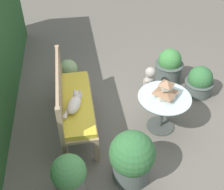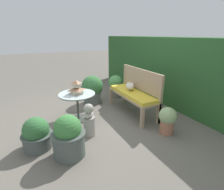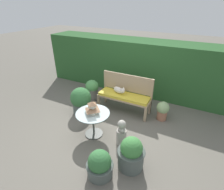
{
  "view_description": "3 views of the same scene",
  "coord_description": "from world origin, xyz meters",
  "px_view_note": "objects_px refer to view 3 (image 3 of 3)",
  "views": [
    {
      "loc": [
        -2.86,
        0.89,
        3.03
      ],
      "look_at": [
        0.18,
        0.41,
        0.47
      ],
      "focal_mm": 45.0,
      "sensor_mm": 36.0,
      "label": 1
    },
    {
      "loc": [
        3.19,
        -1.11,
        1.7
      ],
      "look_at": [
        0.21,
        0.37,
        0.54
      ],
      "focal_mm": 28.0,
      "sensor_mm": 36.0,
      "label": 2
    },
    {
      "loc": [
        1.68,
        -2.82,
        2.68
      ],
      "look_at": [
        -0.05,
        0.53,
        0.63
      ],
      "focal_mm": 28.0,
      "sensor_mm": 36.0,
      "label": 3
    }
  ],
  "objects_px": {
    "patio_table": "(93,118)",
    "potted_plant_table_far": "(131,154)",
    "pagoda_birdhouse": "(92,108)",
    "potted_plant_path_edge": "(92,89)",
    "cat": "(119,90)",
    "garden_bust": "(121,133)",
    "potted_plant_hedge_corner": "(163,110)",
    "potted_plant_patio_mid": "(100,165)",
    "garden_bench": "(124,97)",
    "potted_plant_table_near": "(81,100)"
  },
  "relations": [
    {
      "from": "potted_plant_path_edge",
      "to": "potted_plant_table_far",
      "type": "distance_m",
      "value": 2.66
    },
    {
      "from": "patio_table",
      "to": "garden_bust",
      "type": "xyz_separation_m",
      "value": [
        0.68,
        0.01,
        -0.18
      ]
    },
    {
      "from": "potted_plant_patio_mid",
      "to": "potted_plant_hedge_corner",
      "type": "bearing_deg",
      "value": 75.0
    },
    {
      "from": "cat",
      "to": "potted_plant_path_edge",
      "type": "distance_m",
      "value": 0.99
    },
    {
      "from": "pagoda_birdhouse",
      "to": "garden_bust",
      "type": "bearing_deg",
      "value": 0.88
    },
    {
      "from": "potted_plant_table_near",
      "to": "potted_plant_patio_mid",
      "type": "bearing_deg",
      "value": -45.34
    },
    {
      "from": "potted_plant_table_near",
      "to": "potted_plant_patio_mid",
      "type": "height_order",
      "value": "potted_plant_table_near"
    },
    {
      "from": "cat",
      "to": "potted_plant_patio_mid",
      "type": "height_order",
      "value": "cat"
    },
    {
      "from": "potted_plant_path_edge",
      "to": "potted_plant_patio_mid",
      "type": "height_order",
      "value": "potted_plant_path_edge"
    },
    {
      "from": "patio_table",
      "to": "potted_plant_hedge_corner",
      "type": "xyz_separation_m",
      "value": [
        1.23,
        1.28,
        -0.18
      ]
    },
    {
      "from": "garden_bench",
      "to": "potted_plant_table_near",
      "type": "bearing_deg",
      "value": -149.37
    },
    {
      "from": "potted_plant_path_edge",
      "to": "cat",
      "type": "bearing_deg",
      "value": -7.77
    },
    {
      "from": "potted_plant_hedge_corner",
      "to": "potted_plant_patio_mid",
      "type": "bearing_deg",
      "value": -105.0
    },
    {
      "from": "pagoda_birdhouse",
      "to": "potted_plant_path_edge",
      "type": "xyz_separation_m",
      "value": [
        -0.9,
        1.35,
        -0.36
      ]
    },
    {
      "from": "garden_bust",
      "to": "potted_plant_table_near",
      "type": "xyz_separation_m",
      "value": [
        -1.45,
        0.6,
        0.08
      ]
    },
    {
      "from": "patio_table",
      "to": "potted_plant_table_far",
      "type": "height_order",
      "value": "potted_plant_table_far"
    },
    {
      "from": "cat",
      "to": "potted_plant_table_near",
      "type": "distance_m",
      "value": 1.05
    },
    {
      "from": "garden_bench",
      "to": "potted_plant_hedge_corner",
      "type": "relative_size",
      "value": 2.82
    },
    {
      "from": "patio_table",
      "to": "potted_plant_table_near",
      "type": "distance_m",
      "value": 0.99
    },
    {
      "from": "pagoda_birdhouse",
      "to": "potted_plant_patio_mid",
      "type": "height_order",
      "value": "pagoda_birdhouse"
    },
    {
      "from": "garden_bench",
      "to": "pagoda_birdhouse",
      "type": "xyz_separation_m",
      "value": [
        -0.21,
        -1.19,
        0.27
      ]
    },
    {
      "from": "potted_plant_table_far",
      "to": "potted_plant_table_near",
      "type": "bearing_deg",
      "value": 150.32
    },
    {
      "from": "patio_table",
      "to": "cat",
      "type": "bearing_deg",
      "value": 87.69
    },
    {
      "from": "cat",
      "to": "potted_plant_path_edge",
      "type": "height_order",
      "value": "cat"
    },
    {
      "from": "cat",
      "to": "pagoda_birdhouse",
      "type": "distance_m",
      "value": 1.22
    },
    {
      "from": "potted_plant_hedge_corner",
      "to": "pagoda_birdhouse",
      "type": "bearing_deg",
      "value": -133.87
    },
    {
      "from": "potted_plant_hedge_corner",
      "to": "potted_plant_table_near",
      "type": "relative_size",
      "value": 0.7
    },
    {
      "from": "garden_bust",
      "to": "potted_plant_table_near",
      "type": "height_order",
      "value": "potted_plant_table_near"
    },
    {
      "from": "cat",
      "to": "potted_plant_path_edge",
      "type": "relative_size",
      "value": 0.64
    },
    {
      "from": "garden_bust",
      "to": "potted_plant_hedge_corner",
      "type": "distance_m",
      "value": 1.38
    },
    {
      "from": "pagoda_birdhouse",
      "to": "potted_plant_table_far",
      "type": "height_order",
      "value": "pagoda_birdhouse"
    },
    {
      "from": "garden_bench",
      "to": "potted_plant_hedge_corner",
      "type": "bearing_deg",
      "value": 4.99
    },
    {
      "from": "garden_bench",
      "to": "potted_plant_patio_mid",
      "type": "height_order",
      "value": "potted_plant_patio_mid"
    },
    {
      "from": "garden_bust",
      "to": "pagoda_birdhouse",
      "type": "bearing_deg",
      "value": -134.82
    },
    {
      "from": "potted_plant_path_edge",
      "to": "potted_plant_patio_mid",
      "type": "xyz_separation_m",
      "value": [
        1.56,
        -2.19,
        -0.1
      ]
    },
    {
      "from": "potted_plant_patio_mid",
      "to": "garden_bench",
      "type": "bearing_deg",
      "value": 102.63
    },
    {
      "from": "potted_plant_hedge_corner",
      "to": "cat",
      "type": "bearing_deg",
      "value": -177.03
    },
    {
      "from": "garden_bust",
      "to": "potted_plant_table_far",
      "type": "xyz_separation_m",
      "value": [
        0.39,
        -0.45,
        0.03
      ]
    },
    {
      "from": "pagoda_birdhouse",
      "to": "garden_bust",
      "type": "xyz_separation_m",
      "value": [
        0.68,
        0.01,
        -0.42
      ]
    },
    {
      "from": "cat",
      "to": "potted_plant_patio_mid",
      "type": "relative_size",
      "value": 0.78
    },
    {
      "from": "potted_plant_path_edge",
      "to": "potted_plant_patio_mid",
      "type": "bearing_deg",
      "value": -54.47
    },
    {
      "from": "garden_bench",
      "to": "potted_plant_hedge_corner",
      "type": "height_order",
      "value": "same"
    },
    {
      "from": "cat",
      "to": "patio_table",
      "type": "xyz_separation_m",
      "value": [
        -0.05,
        -1.22,
        -0.13
      ]
    },
    {
      "from": "garden_bust",
      "to": "potted_plant_hedge_corner",
      "type": "height_order",
      "value": "garden_bust"
    },
    {
      "from": "potted_plant_table_far",
      "to": "potted_plant_patio_mid",
      "type": "distance_m",
      "value": 0.58
    },
    {
      "from": "garden_bust",
      "to": "potted_plant_patio_mid",
      "type": "xyz_separation_m",
      "value": [
        -0.01,
        -0.85,
        -0.04
      ]
    },
    {
      "from": "patio_table",
      "to": "pagoda_birdhouse",
      "type": "relative_size",
      "value": 2.59
    },
    {
      "from": "garden_bust",
      "to": "potted_plant_hedge_corner",
      "type": "xyz_separation_m",
      "value": [
        0.55,
        1.27,
        -0.01
      ]
    },
    {
      "from": "pagoda_birdhouse",
      "to": "potted_plant_path_edge",
      "type": "distance_m",
      "value": 1.66
    },
    {
      "from": "patio_table",
      "to": "garden_bust",
      "type": "height_order",
      "value": "garden_bust"
    }
  ]
}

